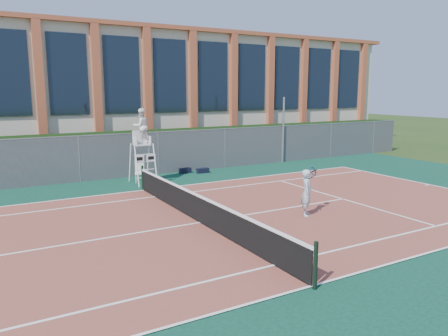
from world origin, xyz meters
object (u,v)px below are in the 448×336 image
tennis_player (307,192)px  plastic_chair (140,171)px  umpire_chair (141,128)px  steel_pole (283,130)px

tennis_player → plastic_chair: bearing=110.9°
plastic_chair → umpire_chair: bearing=-68.5°
umpire_chair → plastic_chair: 2.06m
umpire_chair → plastic_chair: (-0.08, 0.19, -2.04)m
tennis_player → umpire_chair: bearing=110.8°
steel_pole → tennis_player: bearing=-123.2°
plastic_chair → tennis_player: (3.17, -8.32, 0.29)m
plastic_chair → tennis_player: bearing=-69.1°
steel_pole → umpire_chair: size_ratio=1.11×
umpire_chair → tennis_player: 8.87m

